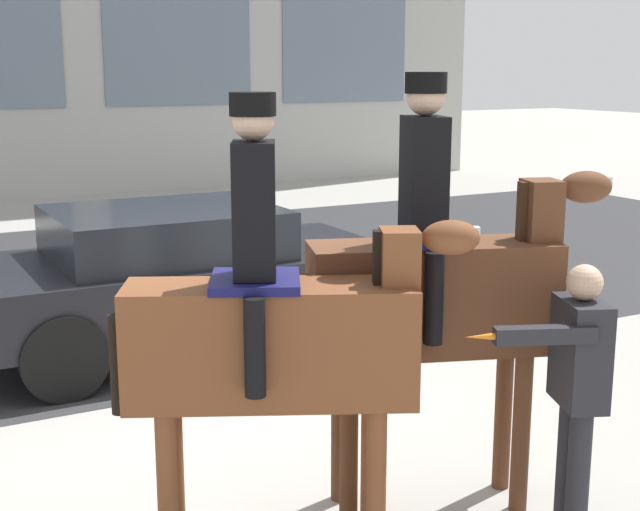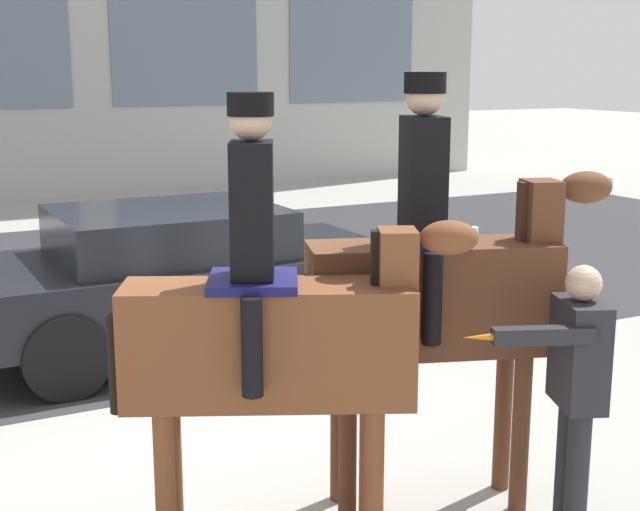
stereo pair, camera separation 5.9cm
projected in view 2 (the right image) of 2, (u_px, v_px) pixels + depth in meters
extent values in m
plane|color=#9E9B93|center=(225.00, 411.00, 7.10)|extent=(80.00, 80.00, 0.00)
cube|color=#2D2D30|center=(87.00, 284.00, 11.22)|extent=(23.80, 8.50, 0.01)
cube|color=slate|center=(186.00, 43.00, 19.46)|extent=(3.35, 0.02, 2.69)
cube|color=slate|center=(353.00, 45.00, 21.35)|extent=(3.35, 0.02, 2.69)
cube|color=brown|center=(269.00, 343.00, 4.77)|extent=(1.59, 1.07, 0.65)
cylinder|color=brown|center=(369.00, 464.00, 5.10)|extent=(0.11, 0.11, 0.91)
cylinder|color=brown|center=(374.00, 489.00, 4.80)|extent=(0.11, 0.11, 0.91)
cylinder|color=brown|center=(173.00, 467.00, 5.07)|extent=(0.11, 0.11, 0.91)
cylinder|color=brown|center=(165.00, 492.00, 4.77)|extent=(0.11, 0.11, 0.91)
cube|color=brown|center=(397.00, 278.00, 4.72)|extent=(0.28, 0.30, 0.52)
cube|color=black|center=(374.00, 274.00, 4.71)|extent=(0.07, 0.09, 0.47)
ellipsoid|color=brown|center=(449.00, 238.00, 4.69)|extent=(0.37, 0.31, 0.19)
cube|color=silver|center=(467.00, 234.00, 4.69)|extent=(0.12, 0.09, 0.07)
cylinder|color=black|center=(116.00, 364.00, 4.77)|extent=(0.09, 0.09, 0.55)
cube|color=#14144C|center=(253.00, 281.00, 4.70)|extent=(0.63, 0.63, 0.05)
cube|color=black|center=(252.00, 209.00, 4.62)|extent=(0.34, 0.38, 0.71)
sphere|color=#D1A889|center=(251.00, 119.00, 4.52)|extent=(0.22, 0.22, 0.22)
cylinder|color=black|center=(250.00, 104.00, 4.51)|extent=(0.24, 0.24, 0.12)
cylinder|color=black|center=(256.00, 318.00, 5.02)|extent=(0.11, 0.11, 0.52)
cylinder|color=black|center=(252.00, 347.00, 4.49)|extent=(0.11, 0.11, 0.52)
cube|color=#59331E|center=(432.00, 298.00, 5.30)|extent=(1.54, 0.90, 0.66)
cylinder|color=#59331E|center=(503.00, 415.00, 5.70)|extent=(0.11, 0.11, 1.01)
cylinder|color=#59331E|center=(520.00, 434.00, 5.40)|extent=(0.11, 0.11, 1.01)
cylinder|color=#59331E|center=(339.00, 424.00, 5.55)|extent=(0.11, 0.11, 1.01)
cylinder|color=#59331E|center=(348.00, 444.00, 5.25)|extent=(0.11, 0.11, 1.01)
cube|color=#59331E|center=(540.00, 230.00, 5.31)|extent=(0.27, 0.29, 0.59)
cube|color=#382314|center=(521.00, 227.00, 5.29)|extent=(0.06, 0.09, 0.53)
ellipsoid|color=#59331E|center=(586.00, 187.00, 5.30)|extent=(0.37, 0.29, 0.19)
cube|color=silver|center=(602.00, 184.00, 5.31)|extent=(0.13, 0.09, 0.08)
cylinder|color=#382314|center=(302.00, 320.00, 5.22)|extent=(0.09, 0.09, 0.55)
cube|color=#14144C|center=(421.00, 240.00, 5.22)|extent=(0.58, 0.60, 0.05)
cube|color=black|center=(423.00, 176.00, 5.14)|extent=(0.31, 0.37, 0.69)
sphere|color=#D1A889|center=(425.00, 96.00, 5.05)|extent=(0.22, 0.22, 0.22)
cylinder|color=black|center=(425.00, 83.00, 5.03)|extent=(0.24, 0.24, 0.12)
cylinder|color=black|center=(409.00, 277.00, 5.54)|extent=(0.11, 0.11, 0.53)
cylinder|color=black|center=(432.00, 299.00, 5.02)|extent=(0.11, 0.11, 0.53)
cylinder|color=#232328|center=(577.00, 479.00, 5.01)|extent=(0.13, 0.13, 0.82)
cylinder|color=#232328|center=(567.00, 467.00, 5.17)|extent=(0.13, 0.13, 0.82)
cube|color=#232328|center=(579.00, 353.00, 4.94)|extent=(0.36, 0.45, 0.61)
sphere|color=#D1A889|center=(584.00, 283.00, 4.86)|extent=(0.20, 0.20, 0.20)
cube|color=#232328|center=(543.00, 336.00, 4.71)|extent=(0.54, 0.29, 0.09)
cone|color=orange|center=(479.00, 337.00, 4.68)|extent=(0.18, 0.11, 0.04)
cube|color=black|center=(180.00, 283.00, 8.56)|extent=(4.11, 1.88, 0.57)
cube|color=black|center=(167.00, 232.00, 8.40)|extent=(2.05, 1.66, 0.45)
cylinder|color=black|center=(339.00, 317.00, 8.44)|extent=(0.73, 0.23, 0.73)
cylinder|color=black|center=(265.00, 279.00, 9.94)|extent=(0.73, 0.23, 0.73)
cylinder|color=black|center=(66.00, 356.00, 7.29)|extent=(0.73, 0.23, 0.73)
cylinder|color=black|center=(29.00, 307.00, 8.80)|extent=(0.73, 0.23, 0.73)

